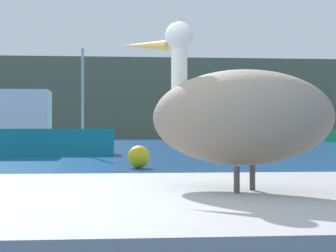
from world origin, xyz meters
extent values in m
cube|color=#5B664C|center=(0.00, 72.81, 4.95)|extent=(140.00, 16.70, 9.90)
ellipsoid|color=gray|center=(1.36, 0.30, 1.14)|extent=(1.08, 1.04, 0.49)
cylinder|color=white|center=(1.09, 0.54, 1.39)|extent=(0.09, 0.09, 0.34)
sphere|color=white|center=(1.09, 0.54, 1.61)|extent=(0.16, 0.16, 0.16)
cone|color=gold|center=(0.90, 0.71, 1.58)|extent=(0.31, 0.28, 0.09)
cylinder|color=#4C4742|center=(1.34, 0.20, 0.83)|extent=(0.03, 0.03, 0.13)
cylinder|color=#4C4742|center=(1.45, 0.32, 0.83)|extent=(0.03, 0.03, 0.13)
cube|color=teal|center=(-2.84, 20.59, 0.54)|extent=(6.54, 1.85, 1.08)
cube|color=silver|center=(-3.49, 20.59, 1.88)|extent=(2.51, 1.59, 1.60)
cylinder|color=#B2B2B2|center=(-0.88, 20.61, 2.77)|extent=(0.12, 0.12, 3.38)
sphere|color=yellow|center=(1.23, 12.58, 0.31)|extent=(0.62, 0.62, 0.62)
camera|label=1|loc=(0.77, -2.49, 1.09)|focal=58.38mm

